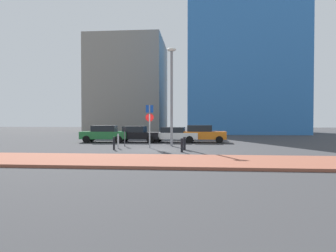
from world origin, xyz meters
TOP-DOWN VIEW (x-y plane):
  - ground_plane at (0.00, 0.00)m, footprint 120.00×120.00m
  - sidewalk_brick at (0.00, -5.82)m, footprint 40.00×4.30m
  - parked_car_green at (-5.54, 6.42)m, footprint 4.33×2.29m
  - parked_car_black at (-2.59, 6.67)m, footprint 4.20×2.13m
  - parked_car_white at (0.81, 6.73)m, footprint 4.56×2.13m
  - parked_car_orange at (3.45, 6.92)m, footprint 4.04×2.20m
  - parking_sign_post at (-0.58, 1.34)m, footprint 0.60×0.10m
  - parking_meter at (-2.71, 2.46)m, footprint 0.18×0.14m
  - street_lamp at (0.92, 2.89)m, footprint 0.70×0.36m
  - traffic_bollard_near at (2.02, -0.06)m, footprint 0.17×0.17m
  - traffic_bollard_mid at (-2.80, 0.81)m, footprint 0.12×0.12m
  - traffic_bollard_far at (1.89, -1.33)m, footprint 0.16×0.16m
  - traffic_bollard_edge at (-2.82, -0.23)m, footprint 0.14×0.14m
  - building_colorful_midrise at (10.10, 28.95)m, footprint 16.63×17.22m
  - building_under_construction at (-9.49, 34.86)m, footprint 13.05×14.64m

SIDE VIEW (x-z plane):
  - ground_plane at x=0.00m, z-range 0.00..0.00m
  - sidewalk_brick at x=0.00m, z-range 0.00..0.14m
  - traffic_bollard_far at x=1.89m, z-range 0.00..0.88m
  - traffic_bollard_edge at x=-2.82m, z-range 0.00..0.88m
  - traffic_bollard_near at x=2.02m, z-range 0.00..0.90m
  - traffic_bollard_mid at x=-2.80m, z-range 0.00..1.05m
  - parked_car_white at x=0.81m, z-range 0.03..1.42m
  - parked_car_black at x=-2.59m, z-range 0.02..1.49m
  - parked_car_green at x=-5.54m, z-range 0.03..1.57m
  - parked_car_orange at x=3.45m, z-range 0.04..1.60m
  - parking_meter at x=-2.71m, z-range 0.21..1.67m
  - parking_sign_post at x=-0.58m, z-range 0.41..3.58m
  - street_lamp at x=0.92m, z-range 0.63..8.30m
  - building_under_construction at x=-9.49m, z-range 0.00..16.69m
  - building_colorful_midrise at x=10.10m, z-range 0.00..22.47m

